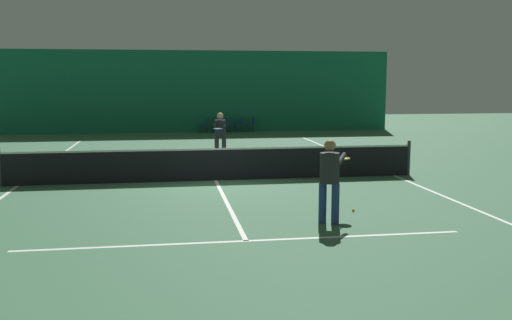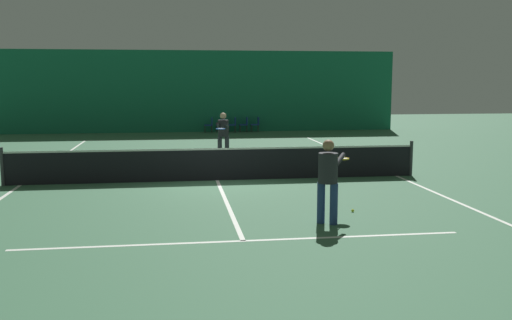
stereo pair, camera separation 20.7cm
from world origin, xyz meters
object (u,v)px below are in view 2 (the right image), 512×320
object	(u,v)px
tennis_ball	(353,211)
courtside_chair_1	(221,124)
player_far	(223,132)
courtside_chair_0	(210,124)
courtside_chair_2	(233,124)
courtside_chair_3	(245,123)
courtside_chair_4	(256,123)
player_near	(328,175)
tennis_net	(217,163)

from	to	relation	value
tennis_ball	courtside_chair_1	bearing A→B (deg)	93.72
player_far	tennis_ball	distance (m)	9.22
tennis_ball	courtside_chair_0	bearing A→B (deg)	95.60
courtside_chair_1	tennis_ball	xyz separation A→B (m)	(1.29, -19.83, -0.45)
courtside_chair_2	courtside_chair_3	bearing A→B (deg)	90.00
courtside_chair_0	courtside_chair_4	distance (m)	2.62
player_far	player_near	bearing A→B (deg)	17.98
player_near	courtside_chair_4	world-z (taller)	player_near
courtside_chair_1	courtside_chair_0	bearing A→B (deg)	-90.00
courtside_chair_1	courtside_chair_3	world-z (taller)	same
courtside_chair_1	courtside_chair_4	size ratio (longest dim) A/B	1.00
player_far	courtside_chair_1	size ratio (longest dim) A/B	2.05
player_far	courtside_chair_3	world-z (taller)	player_far
courtside_chair_0	courtside_chair_1	bearing A→B (deg)	90.00
player_near	courtside_chair_1	world-z (taller)	player_near
courtside_chair_3	tennis_ball	bearing A→B (deg)	-0.06
player_far	courtside_chair_2	bearing A→B (deg)	-177.34
player_near	tennis_ball	xyz separation A→B (m)	(0.82, 0.89, -0.97)
player_far	courtside_chair_2	world-z (taller)	player_far
courtside_chair_0	courtside_chair_4	size ratio (longest dim) A/B	1.00
player_near	tennis_net	bearing A→B (deg)	51.56
tennis_net	courtside_chair_4	xyz separation A→B (m)	(3.37, 15.37, -0.03)
player_near	player_far	bearing A→B (deg)	39.85
courtside_chair_1	courtside_chair_4	distance (m)	1.97
courtside_chair_0	courtside_chair_1	distance (m)	0.66
player_far	courtside_chair_2	xyz separation A→B (m)	(1.49, 10.91, -0.52)
player_near	tennis_ball	size ratio (longest dim) A/B	26.16
player_far	courtside_chair_4	size ratio (longest dim) A/B	2.05
courtside_chair_3	courtside_chair_4	bearing A→B (deg)	90.00
tennis_net	player_near	size ratio (longest dim) A/B	6.95
player_far	tennis_ball	bearing A→B (deg)	23.78
tennis_net	courtside_chair_3	world-z (taller)	tennis_net
courtside_chair_2	courtside_chair_1	bearing A→B (deg)	-90.00
player_far	tennis_ball	xyz separation A→B (m)	(2.12, -8.92, -0.97)
player_near	courtside_chair_0	world-z (taller)	player_near
tennis_net	courtside_chair_4	bearing A→B (deg)	77.65
player_far	courtside_chair_0	size ratio (longest dim) A/B	2.05
player_near	courtside_chair_4	bearing A→B (deg)	28.17
courtside_chair_0	courtside_chair_4	world-z (taller)	same
courtside_chair_1	tennis_ball	size ratio (longest dim) A/B	12.73
courtside_chair_1	courtside_chair_3	bearing A→B (deg)	90.00
courtside_chair_2	courtside_chair_4	bearing A→B (deg)	90.00
tennis_net	courtside_chair_2	distance (m)	15.51
courtside_chair_1	courtside_chair_3	distance (m)	1.31
tennis_ball	courtside_chair_2	bearing A→B (deg)	91.83
player_near	courtside_chair_2	size ratio (longest dim) A/B	2.06
courtside_chair_0	courtside_chair_3	xyz separation A→B (m)	(1.97, 0.00, 0.00)
tennis_net	tennis_ball	world-z (taller)	tennis_net
courtside_chair_0	courtside_chair_1	world-z (taller)	same
player_near	courtside_chair_2	xyz separation A→B (m)	(0.18, 20.73, -0.52)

